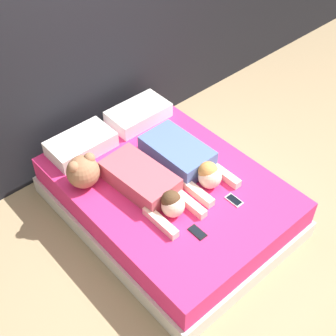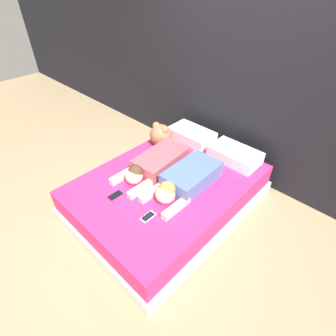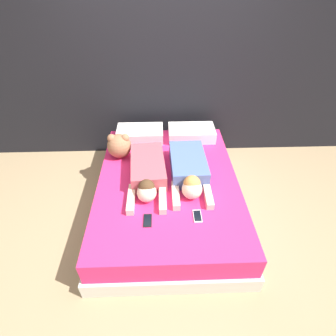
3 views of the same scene
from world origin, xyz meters
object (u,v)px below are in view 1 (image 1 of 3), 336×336
Objects in this scene: pillow_head_left at (81,144)px; pillow_head_right at (138,114)px; cell_phone_right at (234,200)px; person_right at (185,159)px; bed at (168,197)px; cell_phone_left at (197,232)px; person_left at (148,185)px; plush_toy at (83,171)px.

pillow_head_left and pillow_head_right have the same top height.
cell_phone_right is (-0.08, -1.36, -0.07)m from pillow_head_right.
bed is at bearing -173.74° from person_right.
cell_phone_left and cell_phone_right have the same top height.
cell_phone_right is at bearing 4.54° from cell_phone_left.
bed is 14.03× the size of cell_phone_right.
person_left is at bearing 91.16° from cell_phone_left.
plush_toy reaches higher than bed.
person_right is (0.57, -0.80, 0.02)m from pillow_head_left.
cell_phone_left is at bearing -88.84° from person_left.
pillow_head_left is at bearing 113.54° from cell_phone_right.
pillow_head_left is 1.00× the size of pillow_head_right.
pillow_head_left is (-0.34, 0.82, 0.29)m from bed.
pillow_head_left is at bearing 59.32° from plush_toy.
pillow_head_right is (0.34, 0.82, 0.29)m from bed.
plush_toy is at bearing -157.43° from pillow_head_right.
pillow_head_right is at bearing 82.01° from person_right.
person_right is (0.23, 0.02, 0.32)m from bed.
pillow_head_left is at bearing 112.42° from bed.
bed is 7.08× the size of plush_toy.
bed is 0.39m from person_right.
person_right is at bearing 2.80° from person_left.
pillow_head_right is 0.80m from person_right.
cell_phone_right is at bearing -93.52° from pillow_head_right.
bed is 2.18× the size of person_left.
plush_toy is (-0.79, 0.42, 0.05)m from person_right.
bed is 0.38m from person_left.
person_right is 6.15× the size of cell_phone_right.
pillow_head_right reaches higher than cell_phone_left.
pillow_head_right is (0.68, 0.00, 0.00)m from pillow_head_left.
person_right is at bearing 6.26° from bed.
cell_phone_right is at bearing -50.48° from plush_toy.
cell_phone_right is at bearing -87.18° from person_right.
plush_toy is at bearing 127.65° from person_left.
person_left is 0.73m from cell_phone_right.
person_right reaches higher than bed.
cell_phone_right reaches higher than bed.
person_left is 0.59m from cell_phone_left.
bed is at bearing 115.21° from cell_phone_right.
pillow_head_right is at bearing 22.57° from plush_toy.
person_right is 0.57m from cell_phone_right.
person_left is 6.43× the size of cell_phone_right.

